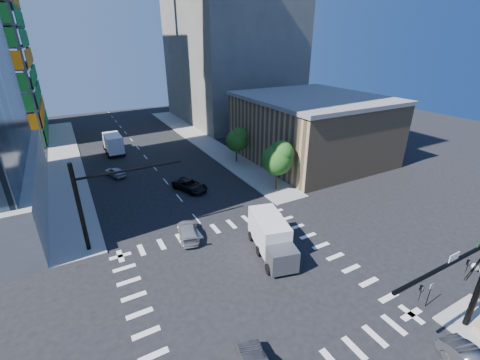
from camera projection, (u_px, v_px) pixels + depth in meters
ground at (249, 282)px, 27.46m from camera, size 160.00×160.00×0.00m
road_markings at (249, 282)px, 27.46m from camera, size 20.00×20.00×0.01m
sidewalk_ne at (203, 141)px, 64.97m from camera, size 5.00×60.00×0.15m
sidewalk_nw at (65, 162)px, 53.95m from camera, size 5.00×60.00×0.15m
commercial_building at (311, 128)px, 53.95m from camera, size 20.50×22.50×10.60m
bg_building_ne at (231, 61)px, 77.74m from camera, size 24.00×30.00×28.00m
signal_mast_se at (479, 274)px, 20.89m from camera, size 10.51×2.48×9.00m
signal_mast_nw at (96, 197)px, 30.03m from camera, size 10.20×0.40×9.00m
tree_south at (279, 158)px, 42.26m from camera, size 4.16×4.16×6.82m
tree_north at (237, 139)px, 52.29m from camera, size 3.54×3.52×5.78m
no_parking_sign at (430, 292)px, 24.41m from camera, size 0.30×0.06×2.20m
car_nb_far at (190, 185)px, 43.76m from camera, size 4.29×5.87×1.48m
car_sb_near at (188, 231)px, 33.37m from camera, size 3.15×5.27×1.43m
car_sb_mid at (115, 172)px, 48.24m from camera, size 2.92×4.39×1.39m
box_truck_near at (272, 241)px, 30.31m from camera, size 4.36×7.12×3.48m
box_truck_far at (113, 144)px, 57.99m from camera, size 2.92×6.76×3.53m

